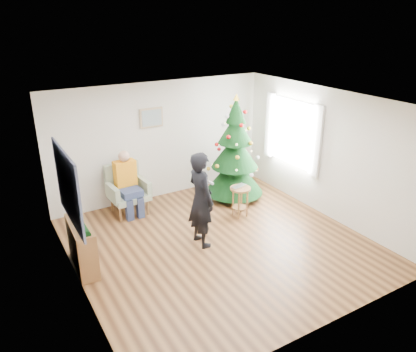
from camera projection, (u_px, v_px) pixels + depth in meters
floor at (220, 243)px, 7.42m from camera, size 5.00×5.00×0.00m
ceiling at (222, 102)px, 6.45m from camera, size 5.00×5.00×0.00m
wall_back at (161, 141)px, 8.93m from camera, size 5.00×0.00×5.00m
wall_front at (330, 244)px, 4.94m from camera, size 5.00×0.00×5.00m
wall_left at (72, 211)px, 5.76m from camera, size 0.00×5.00×5.00m
wall_right at (326, 154)px, 8.11m from camera, size 0.00×5.00×5.00m
window_panel at (292, 132)px, 8.82m from camera, size 0.04×1.30×1.40m
curtains at (291, 133)px, 8.81m from camera, size 0.05×1.75×1.50m
christmas_tree at (235, 152)px, 8.92m from camera, size 1.31×1.31×2.36m
stool at (240, 201)px, 8.32m from camera, size 0.42×0.42×0.63m
laptop at (241, 187)px, 8.19m from camera, size 0.39×0.30×0.03m
armchair at (128, 195)px, 8.47m from camera, size 0.83×0.76×1.02m
seated_person at (128, 182)px, 8.31m from camera, size 0.45×0.65×1.34m
standing_man at (201, 200)px, 7.11m from camera, size 0.44×0.65×1.75m
game_controller at (211, 183)px, 7.06m from camera, size 0.04×0.13×0.04m
console at (82, 246)px, 6.58m from camera, size 0.34×1.01×0.80m
garland at (79, 223)px, 6.42m from camera, size 0.14×0.90×0.14m
tapestry at (68, 187)px, 5.92m from camera, size 0.03×1.50×1.15m
framed_picture at (151, 118)px, 8.60m from camera, size 0.52×0.05×0.42m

